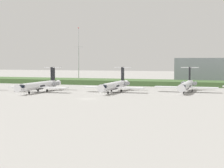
% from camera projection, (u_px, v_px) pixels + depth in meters
% --- Properties ---
extents(ground_plane, '(500.00, 500.00, 0.00)m').
position_uv_depth(ground_plane, '(116.00, 91.00, 142.90)').
color(ground_plane, '#9E9B96').
extents(grass_berm, '(320.00, 20.00, 2.25)m').
position_uv_depth(grass_berm, '(139.00, 82.00, 178.63)').
color(grass_berm, '#426033').
rests_on(grass_berm, ground).
extents(regional_jet_second, '(22.81, 31.00, 9.00)m').
position_uv_depth(regional_jet_second, '(40.00, 85.00, 138.65)').
color(regional_jet_second, white).
rests_on(regional_jet_second, ground).
extents(regional_jet_third, '(22.81, 31.00, 9.00)m').
position_uv_depth(regional_jet_third, '(115.00, 85.00, 138.13)').
color(regional_jet_third, white).
rests_on(regional_jet_third, ground).
extents(regional_jet_fourth, '(22.81, 31.00, 9.00)m').
position_uv_depth(regional_jet_fourth, '(187.00, 85.00, 138.73)').
color(regional_jet_fourth, white).
rests_on(regional_jet_fourth, ground).
extents(antenna_mast, '(4.40, 0.50, 28.37)m').
position_uv_depth(antenna_mast, '(79.00, 60.00, 193.60)').
color(antenna_mast, '#B2B2B7').
rests_on(antenna_mast, ground).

